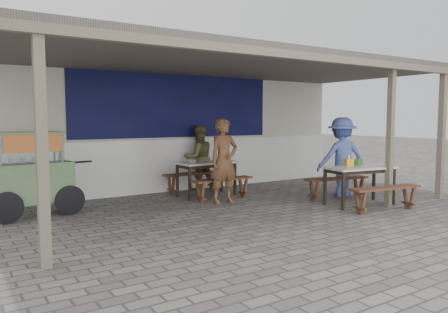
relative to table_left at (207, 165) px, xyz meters
The scene contains 17 objects.
ground 2.07m from the table_left, 89.41° to the right, with size 60.00×60.00×0.00m, color slate.
back_wall 1.93m from the table_left, 89.33° to the left, with size 9.00×1.28×3.50m.
warung_roof 2.31m from the table_left, 88.06° to the right, with size 9.00×4.21×2.81m.
table_left is the anchor object (origin of this frame).
bench_left_street 0.68m from the table_left, 87.03° to the right, with size 1.40×0.35×0.45m.
bench_left_wall 0.68m from the table_left, 92.97° to the left, with size 1.40×0.35×0.45m.
table_right 3.18m from the table_left, 50.77° to the right, with size 1.44×0.86×0.75m.
bench_right_street 3.69m from the table_left, 58.69° to the right, with size 1.48×0.50×0.45m.
bench_right_wall 2.79m from the table_left, 40.23° to the right, with size 1.48×0.50×0.45m.
vendor_cart 3.54m from the table_left, behind, with size 1.79×0.87×1.46m.
patron_street_side 0.89m from the table_left, 97.04° to the right, with size 0.62×0.40×1.69m, color brown.
patron_wall_side 0.83m from the table_left, 71.82° to the left, with size 0.74×0.58×1.53m, color brown.
patron_right_table 2.94m from the table_left, 32.61° to the right, with size 1.11×0.64×1.71m, color #5266BA.
tissue_box 2.97m from the table_left, 49.88° to the right, with size 0.15×0.15×0.15m, color gold.
donation_box 3.14m from the table_left, 46.90° to the right, with size 0.19×0.13×0.13m, color #306D3B.
condiment_jar 0.35m from the table_left, 25.81° to the left, with size 0.08×0.08×0.08m, color white.
condiment_bowl 0.35m from the table_left, 164.93° to the left, with size 0.18×0.18×0.04m, color white.
Camera 1 is at (-4.83, -6.14, 1.69)m, focal length 35.00 mm.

